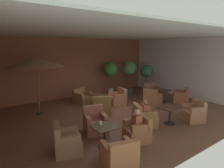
{
  "coord_description": "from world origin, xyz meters",
  "views": [
    {
      "loc": [
        -5.23,
        -6.64,
        2.91
      ],
      "look_at": [
        0.0,
        0.4,
        1.27
      ],
      "focal_mm": 31.52,
      "sensor_mm": 36.0,
      "label": 1
    }
  ],
  "objects_px": {
    "cafe_table_mid_center": "(98,97)",
    "armchair_front_right_east": "(181,97)",
    "cafe_table_front_left": "(104,132)",
    "potted_tree_mid_right": "(146,73)",
    "patron_blue_shirt": "(145,109)",
    "iced_drink_cup": "(101,123)",
    "cafe_table_rear_right": "(170,111)",
    "potted_tree_mid_left": "(111,71)",
    "armchair_front_right_south": "(151,92)",
    "armchair_mid_center_south": "(82,98)",
    "patio_umbrella_tall_red": "(36,62)",
    "patron_by_window": "(137,120)",
    "armchair_rear_right_east": "(144,118)",
    "potted_tree_left_corner": "(130,71)",
    "armchair_front_left_west": "(95,123)",
    "armchair_front_left_north": "(66,142)",
    "cafe_table_front_right": "(162,92)",
    "armchair_front_left_east": "(120,156)",
    "armchair_front_left_south": "(138,132)",
    "armchair_mid_center_north": "(101,107)",
    "armchair_rear_right_north": "(194,113)",
    "armchair_front_right_north": "(152,99)",
    "armchair_mid_center_east": "(118,99)"
  },
  "relations": [
    {
      "from": "cafe_table_mid_center",
      "to": "armchair_front_right_east",
      "type": "bearing_deg",
      "value": -26.48
    },
    {
      "from": "cafe_table_front_left",
      "to": "potted_tree_mid_right",
      "type": "height_order",
      "value": "potted_tree_mid_right"
    },
    {
      "from": "patron_blue_shirt",
      "to": "iced_drink_cup",
      "type": "height_order",
      "value": "patron_blue_shirt"
    },
    {
      "from": "cafe_table_rear_right",
      "to": "potted_tree_mid_left",
      "type": "height_order",
      "value": "potted_tree_mid_left"
    },
    {
      "from": "armchair_front_right_south",
      "to": "armchair_mid_center_south",
      "type": "distance_m",
      "value": 4.14
    },
    {
      "from": "patio_umbrella_tall_red",
      "to": "patron_by_window",
      "type": "xyz_separation_m",
      "value": [
        1.68,
        -4.4,
        -1.59
      ]
    },
    {
      "from": "armchair_rear_right_east",
      "to": "potted_tree_left_corner",
      "type": "bearing_deg",
      "value": 54.25
    },
    {
      "from": "armchair_mid_center_south",
      "to": "potted_tree_mid_left",
      "type": "distance_m",
      "value": 2.73
    },
    {
      "from": "armchair_front_left_west",
      "to": "potted_tree_mid_right",
      "type": "bearing_deg",
      "value": 28.28
    },
    {
      "from": "armchair_front_left_north",
      "to": "potted_tree_mid_left",
      "type": "height_order",
      "value": "potted_tree_mid_left"
    },
    {
      "from": "cafe_table_front_right",
      "to": "armchair_front_right_south",
      "type": "distance_m",
      "value": 1.04
    },
    {
      "from": "armchair_mid_center_south",
      "to": "armchair_front_left_east",
      "type": "bearing_deg",
      "value": -109.14
    },
    {
      "from": "armchair_front_left_west",
      "to": "iced_drink_cup",
      "type": "relative_size",
      "value": 8.79
    },
    {
      "from": "armchair_rear_right_east",
      "to": "patron_by_window",
      "type": "bearing_deg",
      "value": -145.14
    },
    {
      "from": "armchair_rear_right_east",
      "to": "patron_by_window",
      "type": "xyz_separation_m",
      "value": [
        -1.07,
        -0.74,
        0.39
      ]
    },
    {
      "from": "armchair_front_left_south",
      "to": "potted_tree_mid_right",
      "type": "relative_size",
      "value": 0.48
    },
    {
      "from": "armchair_mid_center_north",
      "to": "armchair_rear_right_north",
      "type": "bearing_deg",
      "value": -49.0
    },
    {
      "from": "cafe_table_front_left",
      "to": "patron_by_window",
      "type": "distance_m",
      "value": 1.08
    },
    {
      "from": "armchair_front_left_west",
      "to": "armchair_front_left_north",
      "type": "bearing_deg",
      "value": -152.72
    },
    {
      "from": "armchair_front_left_west",
      "to": "patio_umbrella_tall_red",
      "type": "xyz_separation_m",
      "value": [
        -0.98,
        3.05,
        1.96
      ]
    },
    {
      "from": "cafe_table_mid_center",
      "to": "armchair_front_right_south",
      "type": "bearing_deg",
      "value": -3.05
    },
    {
      "from": "cafe_table_mid_center",
      "to": "patron_by_window",
      "type": "relative_size",
      "value": 1.19
    },
    {
      "from": "iced_drink_cup",
      "to": "potted_tree_mid_right",
      "type": "bearing_deg",
      "value": 33.25
    },
    {
      "from": "armchair_front_right_north",
      "to": "potted_tree_left_corner",
      "type": "relative_size",
      "value": 0.43
    },
    {
      "from": "cafe_table_front_left",
      "to": "cafe_table_mid_center",
      "type": "distance_m",
      "value": 3.97
    },
    {
      "from": "armchair_front_left_west",
      "to": "armchair_front_right_south",
      "type": "xyz_separation_m",
      "value": [
        5.27,
        2.19,
        -0.02
      ]
    },
    {
      "from": "armchair_front_right_south",
      "to": "armchair_mid_center_east",
      "type": "height_order",
      "value": "armchair_mid_center_east"
    },
    {
      "from": "armchair_front_left_south",
      "to": "cafe_table_rear_right",
      "type": "distance_m",
      "value": 2.03
    },
    {
      "from": "armchair_mid_center_east",
      "to": "armchair_mid_center_south",
      "type": "height_order",
      "value": "armchair_mid_center_east"
    },
    {
      "from": "armchair_mid_center_east",
      "to": "cafe_table_rear_right",
      "type": "xyz_separation_m",
      "value": [
        0.01,
        -3.25,
        0.2
      ]
    },
    {
      "from": "armchair_front_left_south",
      "to": "potted_tree_mid_left",
      "type": "distance_m",
      "value": 6.28
    },
    {
      "from": "cafe_table_mid_center",
      "to": "patio_umbrella_tall_red",
      "type": "relative_size",
      "value": 0.3
    },
    {
      "from": "armchair_mid_center_south",
      "to": "patron_blue_shirt",
      "type": "xyz_separation_m",
      "value": [
        0.5,
        -4.01,
        0.36
      ]
    },
    {
      "from": "armchair_front_right_north",
      "to": "armchair_rear_right_east",
      "type": "relative_size",
      "value": 0.86
    },
    {
      "from": "armchair_mid_center_east",
      "to": "potted_tree_mid_left",
      "type": "xyz_separation_m",
      "value": [
        0.94,
        1.88,
        1.2
      ]
    },
    {
      "from": "armchair_front_right_east",
      "to": "potted_tree_left_corner",
      "type": "xyz_separation_m",
      "value": [
        -0.96,
        3.03,
        1.15
      ]
    },
    {
      "from": "cafe_table_mid_center",
      "to": "armchair_front_left_west",
      "type": "bearing_deg",
      "value": -124.94
    },
    {
      "from": "armchair_mid_center_north",
      "to": "armchair_mid_center_east",
      "type": "height_order",
      "value": "armchair_mid_center_north"
    },
    {
      "from": "patron_by_window",
      "to": "cafe_table_front_left",
      "type": "bearing_deg",
      "value": 163.86
    },
    {
      "from": "potted_tree_left_corner",
      "to": "armchair_front_right_east",
      "type": "bearing_deg",
      "value": -72.47
    },
    {
      "from": "cafe_table_front_right",
      "to": "armchair_front_right_east",
      "type": "relative_size",
      "value": 0.79
    },
    {
      "from": "patio_umbrella_tall_red",
      "to": "patron_by_window",
      "type": "bearing_deg",
      "value": -69.15
    },
    {
      "from": "patio_umbrella_tall_red",
      "to": "potted_tree_left_corner",
      "type": "distance_m",
      "value": 5.73
    },
    {
      "from": "armchair_front_left_east",
      "to": "cafe_table_mid_center",
      "type": "relative_size",
      "value": 1.26
    },
    {
      "from": "cafe_table_rear_right",
      "to": "armchair_front_left_east",
      "type": "bearing_deg",
      "value": -162.41
    },
    {
      "from": "cafe_table_rear_right",
      "to": "patron_blue_shirt",
      "type": "bearing_deg",
      "value": 154.77
    },
    {
      "from": "patron_blue_shirt",
      "to": "armchair_mid_center_east",
      "type": "bearing_deg",
      "value": 71.99
    },
    {
      "from": "armchair_front_left_north",
      "to": "armchair_front_right_east",
      "type": "xyz_separation_m",
      "value": [
        7.0,
        1.11,
        -0.0
      ]
    },
    {
      "from": "armchair_front_right_east",
      "to": "patron_by_window",
      "type": "bearing_deg",
      "value": -160.42
    },
    {
      "from": "armchair_front_right_east",
      "to": "cafe_table_rear_right",
      "type": "xyz_separation_m",
      "value": [
        -2.9,
        -1.47,
        0.2
      ]
    }
  ]
}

